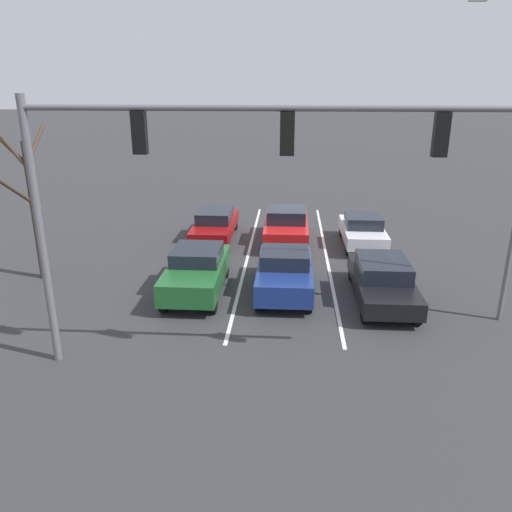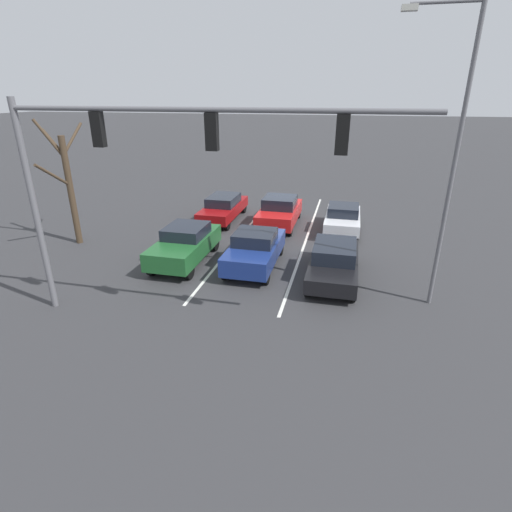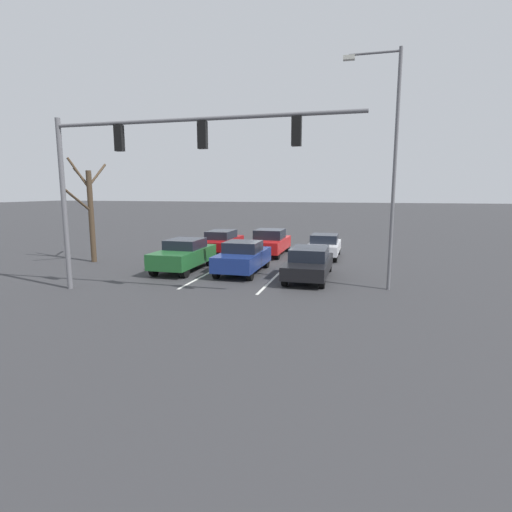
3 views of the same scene
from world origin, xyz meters
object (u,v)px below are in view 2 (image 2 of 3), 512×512
object	(u,v)px
car_red_midlane_second	(280,211)
car_maroon_rightlane_second	(223,207)
traffic_signal_gantry	(139,158)
street_lamp_left_shoulder	(450,148)
car_white_leftlane_second	(343,218)
bare_tree_near	(68,182)
car_navy_midlane_front	(255,249)
car_darkgreen_rightlane_front	(185,244)
car_black_leftlane_front	(334,261)

from	to	relation	value
car_red_midlane_second	car_maroon_rightlane_second	bearing A→B (deg)	-4.61
traffic_signal_gantry	car_maroon_rightlane_second	bearing A→B (deg)	-83.75
car_red_midlane_second	street_lamp_left_shoulder	size ratio (longest dim) A/B	0.47
car_white_leftlane_second	car_red_midlane_second	size ratio (longest dim) A/B	0.93
car_white_leftlane_second	street_lamp_left_shoulder	world-z (taller)	street_lamp_left_shoulder
bare_tree_near	traffic_signal_gantry	bearing A→B (deg)	140.93
car_white_leftlane_second	car_red_midlane_second	xyz separation A→B (m)	(3.44, -0.25, 0.06)
car_navy_midlane_front	car_darkgreen_rightlane_front	world-z (taller)	car_darkgreen_rightlane_front
car_navy_midlane_front	car_red_midlane_second	distance (m)	5.85
car_darkgreen_rightlane_front	street_lamp_left_shoulder	world-z (taller)	street_lamp_left_shoulder
car_maroon_rightlane_second	street_lamp_left_shoulder	xyz separation A→B (m)	(-9.85, 7.81, 4.57)
car_darkgreen_rightlane_front	car_white_leftlane_second	distance (m)	8.69
car_maroon_rightlane_second	car_red_midlane_second	distance (m)	3.35
car_white_leftlane_second	street_lamp_left_shoulder	bearing A→B (deg)	112.86
bare_tree_near	car_black_leftlane_front	bearing A→B (deg)	174.43
car_black_leftlane_front	traffic_signal_gantry	size ratio (longest dim) A/B	0.40
car_black_leftlane_front	car_white_leftlane_second	size ratio (longest dim) A/B	1.15
car_white_leftlane_second	traffic_signal_gantry	distance (m)	12.70
street_lamp_left_shoulder	car_maroon_rightlane_second	bearing A→B (deg)	-38.42
car_darkgreen_rightlane_front	car_maroon_rightlane_second	bearing A→B (deg)	-87.41
car_navy_midlane_front	traffic_signal_gantry	xyz separation A→B (m)	(2.14, 4.91, 4.41)
car_darkgreen_rightlane_front	car_black_leftlane_front	bearing A→B (deg)	178.13
car_black_leftlane_front	street_lamp_left_shoulder	world-z (taller)	street_lamp_left_shoulder
car_darkgreen_rightlane_front	car_white_leftlane_second	world-z (taller)	car_darkgreen_rightlane_front
car_navy_midlane_front	car_maroon_rightlane_second	xyz separation A→B (m)	(3.35, -6.12, -0.04)
bare_tree_near	car_darkgreen_rightlane_front	bearing A→B (deg)	170.66
car_white_leftlane_second	bare_tree_near	xyz separation A→B (m)	(12.63, 4.77, 2.28)
car_white_leftlane_second	traffic_signal_gantry	world-z (taller)	traffic_signal_gantry
car_white_leftlane_second	street_lamp_left_shoulder	size ratio (longest dim) A/B	0.44
car_navy_midlane_front	car_darkgreen_rightlane_front	distance (m)	3.07
car_red_midlane_second	bare_tree_near	size ratio (longest dim) A/B	0.75
car_navy_midlane_front	street_lamp_left_shoulder	size ratio (longest dim) A/B	0.46
car_white_leftlane_second	bare_tree_near	bearing A→B (deg)	20.69
street_lamp_left_shoulder	car_red_midlane_second	bearing A→B (deg)	-49.18
car_white_leftlane_second	traffic_signal_gantry	xyz separation A→B (m)	(5.57, 10.50, 4.45)
car_darkgreen_rightlane_front	car_white_leftlane_second	xyz separation A→B (m)	(-6.49, -5.78, -0.08)
street_lamp_left_shoulder	bare_tree_near	bearing A→B (deg)	-9.10
car_darkgreen_rightlane_front	traffic_signal_gantry	size ratio (longest dim) A/B	0.37
car_white_leftlane_second	traffic_signal_gantry	bearing A→B (deg)	62.07
car_navy_midlane_front	car_white_leftlane_second	distance (m)	6.56
car_darkgreen_rightlane_front	bare_tree_near	bearing A→B (deg)	-9.34
car_maroon_rightlane_second	bare_tree_near	bearing A→B (deg)	42.11
car_black_leftlane_front	traffic_signal_gantry	distance (m)	8.36
car_white_leftlane_second	traffic_signal_gantry	size ratio (longest dim) A/B	0.35
car_red_midlane_second	bare_tree_near	distance (m)	10.71
traffic_signal_gantry	street_lamp_left_shoulder	xyz separation A→B (m)	(-8.64, -3.22, 0.13)
traffic_signal_gantry	bare_tree_near	world-z (taller)	traffic_signal_gantry
car_black_leftlane_front	bare_tree_near	size ratio (longest dim) A/B	0.80
car_darkgreen_rightlane_front	street_lamp_left_shoulder	distance (m)	10.68
car_black_leftlane_front	car_maroon_rightlane_second	world-z (taller)	car_black_leftlane_front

